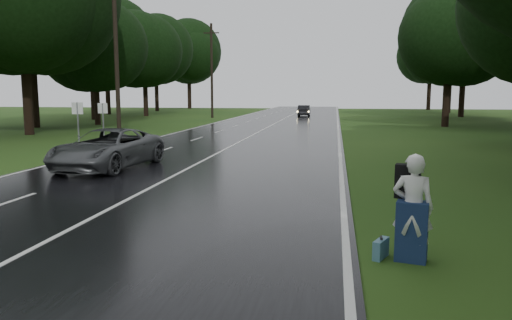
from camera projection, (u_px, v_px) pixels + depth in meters
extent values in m
plane|color=#294A16|center=(71.00, 231.00, 10.39)|extent=(160.00, 160.00, 0.00)
cube|color=black|center=(244.00, 140.00, 29.94)|extent=(12.00, 140.00, 0.04)
cube|color=silver|center=(244.00, 140.00, 29.93)|extent=(0.12, 140.00, 0.01)
imported|color=#4B4D50|center=(108.00, 149.00, 18.61)|extent=(2.96, 5.63, 1.51)
imported|color=black|center=(304.00, 111.00, 59.43)|extent=(1.45, 4.03, 1.32)
imported|color=silver|center=(413.00, 208.00, 8.42)|extent=(0.78, 0.61, 1.91)
cube|color=#17284D|center=(412.00, 231.00, 8.48)|extent=(0.60, 0.47, 1.07)
cube|color=black|center=(408.00, 181.00, 8.64)|extent=(0.47, 0.32, 0.61)
cube|color=teal|center=(381.00, 249.00, 8.67)|extent=(0.33, 0.50, 0.35)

